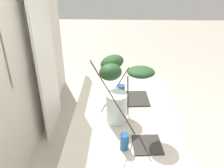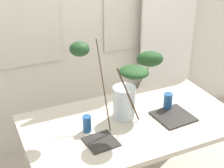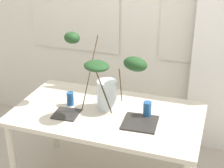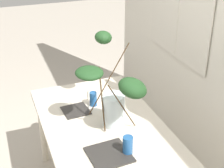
% 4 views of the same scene
% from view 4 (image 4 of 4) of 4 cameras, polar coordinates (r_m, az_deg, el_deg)
% --- Properties ---
extents(dining_table, '(1.56, 0.87, 0.76)m').
position_cam_4_polar(dining_table, '(2.55, -1.08, -8.82)').
color(dining_table, beige).
rests_on(dining_table, ground).
extents(vase_with_branches, '(0.74, 0.46, 0.64)m').
position_cam_4_polar(vase_with_branches, '(2.38, 0.24, -1.55)').
color(vase_with_branches, silver).
rests_on(vase_with_branches, dining_table).
extents(drinking_glass_blue_left, '(0.06, 0.06, 0.12)m').
position_cam_4_polar(drinking_glass_blue_left, '(2.75, -3.20, -2.54)').
color(drinking_glass_blue_left, '#235693').
rests_on(drinking_glass_blue_left, dining_table).
extents(drinking_glass_blue_right, '(0.07, 0.07, 0.13)m').
position_cam_4_polar(drinking_glass_blue_right, '(2.23, 2.68, -10.35)').
color(drinking_glass_blue_right, '#235693').
rests_on(drinking_glass_blue_right, dining_table).
extents(plate_square_left, '(0.22, 0.22, 0.01)m').
position_cam_4_polar(plate_square_left, '(2.72, -6.16, -4.48)').
color(plate_square_left, '#2D2B28').
rests_on(plate_square_left, dining_table).
extents(plate_square_right, '(0.28, 0.28, 0.01)m').
position_cam_4_polar(plate_square_right, '(2.25, -0.49, -11.84)').
color(plate_square_right, '#2D2B28').
rests_on(plate_square_right, dining_table).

